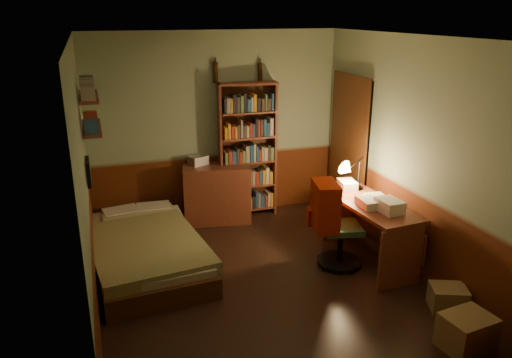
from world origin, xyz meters
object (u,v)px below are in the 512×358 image
object	(u,v)px
bed	(144,239)
cardboard_box_b	(448,298)
mini_stereo	(198,160)
office_chair	(342,220)
dresser	(217,193)
desk	(368,232)
cardboard_box_a	(467,332)
desk_lamp	(360,163)
bookshelf	(248,151)

from	to	relation	value
bed	cardboard_box_b	size ratio (longest dim) A/B	6.24
mini_stereo	office_chair	xyz separation A→B (m)	(1.26, -1.84, -0.31)
dresser	desk	world-z (taller)	dresser
cardboard_box_a	cardboard_box_b	world-z (taller)	cardboard_box_a
desk_lamp	bed	bearing A→B (deg)	-174.66
office_chair	desk	bearing A→B (deg)	13.29
bed	office_chair	world-z (taller)	office_chair
cardboard_box_a	bookshelf	bearing A→B (deg)	104.26
mini_stereo	office_chair	distance (m)	2.25
bed	cardboard_box_a	distance (m)	3.52
mini_stereo	desk	bearing A→B (deg)	-72.82
bed	cardboard_box_a	xyz separation A→B (m)	(2.50, -2.48, -0.16)
bed	cardboard_box_b	xyz separation A→B (m)	(2.75, -1.92, -0.20)
dresser	desk_lamp	bearing A→B (deg)	-28.85
bed	office_chair	bearing A→B (deg)	-23.14
dresser	desk_lamp	xyz separation A→B (m)	(1.51, -1.24, 0.66)
dresser	cardboard_box_b	world-z (taller)	dresser
mini_stereo	cardboard_box_b	xyz separation A→B (m)	(1.86, -3.01, -0.76)
office_chair	cardboard_box_b	distance (m)	1.39
bookshelf	cardboard_box_a	xyz separation A→B (m)	(0.90, -3.53, -0.80)
cardboard_box_b	cardboard_box_a	bearing A→B (deg)	-114.34
bed	desk	bearing A→B (deg)	-20.44
office_chair	dresser	bearing A→B (deg)	133.68
dresser	office_chair	distance (m)	2.01
desk	cardboard_box_b	bearing A→B (deg)	-82.96
mini_stereo	cardboard_box_b	distance (m)	3.62
bed	desk	xyz separation A→B (m)	(2.52, -0.74, 0.05)
bookshelf	dresser	bearing A→B (deg)	-163.47
dresser	office_chair	xyz separation A→B (m)	(1.04, -1.72, 0.16)
desk	desk_lamp	world-z (taller)	desk_lamp
desk_lamp	office_chair	distance (m)	0.83
office_chair	desk_lamp	bearing A→B (deg)	58.20
dresser	desk	distance (m)	2.21
cardboard_box_b	bookshelf	bearing A→B (deg)	111.16
mini_stereo	desk_lamp	distance (m)	2.21
bed	cardboard_box_a	bearing A→B (deg)	-48.83
desk	cardboard_box_a	bearing A→B (deg)	-94.79
desk	office_chair	size ratio (longest dim) A/B	1.20
mini_stereo	cardboard_box_a	bearing A→B (deg)	-90.17
bed	office_chair	distance (m)	2.30
cardboard_box_a	dresser	bearing A→B (deg)	111.80
bookshelf	cardboard_box_b	world-z (taller)	bookshelf
desk	cardboard_box_a	distance (m)	1.75
dresser	mini_stereo	distance (m)	0.54
cardboard_box_a	cardboard_box_b	xyz separation A→B (m)	(0.25, 0.56, -0.04)
desk	office_chair	xyz separation A→B (m)	(-0.36, -0.00, 0.20)
office_chair	mini_stereo	bearing A→B (deg)	136.94
bookshelf	desk	world-z (taller)	bookshelf
cardboard_box_b	mini_stereo	bearing A→B (deg)	121.63
dresser	bookshelf	size ratio (longest dim) A/B	0.48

